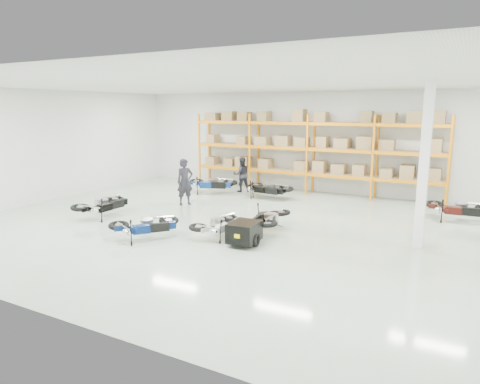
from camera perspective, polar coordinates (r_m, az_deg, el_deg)
The scene contains 14 objects.
room at distance 13.38m, azimuth 0.34°, elevation 4.64°, with size 18.00×18.00×18.00m.
pallet_rack at distance 19.29m, azimuth 9.39°, elevation 6.49°, with size 11.28×0.98×3.62m.
structural_column at distance 12.39m, azimuth 23.33°, elevation 3.22°, with size 0.25×0.25×4.50m, color white.
moto_blue_centre at distance 12.68m, azimuth -12.49°, elevation -3.87°, with size 0.78×1.75×1.07m, color #071948, non-canonical shape.
moto_silver_left at distance 12.61m, azimuth -2.76°, elevation -3.88°, with size 0.73×1.63×1.00m, color silver, non-canonical shape.
moto_black_far_left at distance 15.65m, azimuth -17.82°, elevation -1.18°, with size 0.83×1.87×1.14m, color black, non-canonical shape.
moto_touring_right at distance 13.25m, azimuth 3.80°, elevation -3.02°, with size 0.77×1.74×1.06m, color black, non-canonical shape.
trailer at distance 11.90m, azimuth 0.59°, elevation -5.36°, with size 0.83×1.57×0.66m.
moto_back_a at distance 19.14m, azimuth -3.77°, elevation 1.52°, with size 0.85×1.90×1.16m, color navy, non-canonical shape.
moto_back_b at distance 18.23m, azimuth 3.69°, elevation 0.79°, with size 0.73×1.64×1.00m, color #B6BBC0, non-canonical shape.
moto_back_c at distance 18.02m, azimuth 3.71°, elevation 0.87°, with size 0.82×1.84×1.13m, color black, non-canonical shape.
moto_back_d at distance 16.14m, azimuth 27.23°, elevation -1.54°, with size 0.83×1.86×1.14m, color #3D0F0C, non-canonical shape.
person_left at distance 16.95m, azimuth -7.35°, elevation 1.35°, with size 0.67×0.44×1.83m, color black.
person_back at distance 19.48m, azimuth 0.21°, elevation 2.34°, with size 0.77×0.60×1.58m, color black.
Camera 1 is at (6.21, -11.75, 3.75)m, focal length 32.00 mm.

